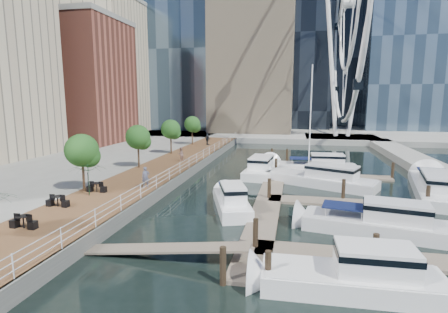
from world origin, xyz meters
The scene contains 18 objects.
ground centered at (0.00, 0.00, 0.00)m, with size 520.00×520.00×0.00m, color black.
boardwalk centered at (-9.00, 15.00, 0.50)m, with size 6.00×60.00×1.00m, color brown.
seawall centered at (-6.00, 15.00, 0.50)m, with size 0.25×60.00×1.00m, color #595954.
land_far centered at (0.00, 102.00, 0.50)m, with size 200.00×114.00×1.00m, color gray.
breakwater centered at (20.00, 20.00, 0.50)m, with size 4.00×60.00×1.00m, color gray.
pier centered at (14.00, 52.00, 0.50)m, with size 14.00×12.00×1.00m, color gray.
railing centered at (-6.10, 15.00, 1.52)m, with size 0.10×60.00×1.05m, color white, non-canonical shape.
floating_docks centered at (7.97, 9.98, 0.49)m, with size 16.00×34.00×2.60m.
midrise_condos centered at (-33.57, 26.82, 13.42)m, with size 19.00×67.00×28.00m.
ferris_wheel centered at (14.00, 52.00, 25.92)m, with size 5.80×45.60×47.80m.
street_trees centered at (-11.40, 14.00, 4.29)m, with size 2.60×42.60×4.60m.
cafe_tables centered at (-10.40, -2.00, 1.37)m, with size 2.50×13.70×0.74m.
yacht_foreground centered at (10.08, 1.91, 0.00)m, with size 2.58×9.63×2.15m, color silver, non-canonical shape.
pedestrian_near centered at (-7.09, 6.14, 1.87)m, with size 0.64×0.42×1.74m, color #4D5167.
pedestrian_mid centered at (-8.27, 18.73, 1.83)m, with size 0.81×0.63×1.66m, color #926D64.
pedestrian_far centered at (-8.86, 33.91, 1.99)m, with size 1.16×0.48×1.97m, color #343941.
moored_yachts centered at (7.98, 12.93, 0.00)m, with size 22.24×30.06×11.50m.
cafe_seating centered at (-10.10, -4.68, 2.26)m, with size 4.77×16.79×2.68m.
Camera 1 is at (4.98, -20.27, 8.25)m, focal length 28.00 mm.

